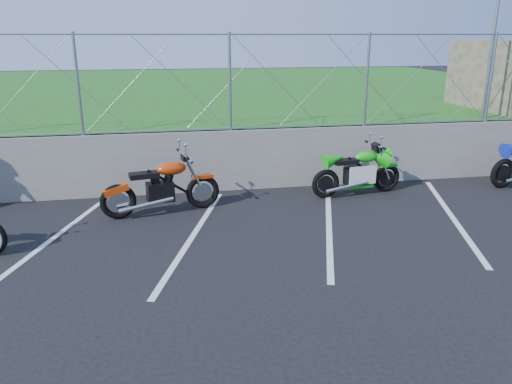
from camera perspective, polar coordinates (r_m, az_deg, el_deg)
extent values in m
plane|color=black|center=(7.64, -6.60, -7.66)|extent=(90.00, 90.00, 0.00)
cube|color=slate|center=(10.74, -8.16, 3.40)|extent=(30.00, 0.22, 1.30)
cube|color=#1A5316|center=(20.58, -9.60, 10.06)|extent=(30.00, 20.00, 1.30)
cylinder|color=gray|center=(10.42, -8.80, 17.40)|extent=(28.00, 0.03, 0.03)
cylinder|color=gray|center=(10.59, -8.32, 7.07)|extent=(28.00, 0.03, 0.03)
cylinder|color=gray|center=(13.23, 25.27, 14.03)|extent=(0.08, 0.08, 3.00)
cube|color=silver|center=(8.77, -23.02, -5.59)|extent=(1.49, 4.31, 0.01)
cube|color=silver|center=(8.56, -7.12, -4.83)|extent=(1.49, 4.31, 0.01)
cube|color=silver|center=(9.00, 8.34, -3.73)|extent=(1.49, 4.31, 0.01)
cube|color=silver|center=(10.01, 21.46, -2.59)|extent=(1.49, 4.31, 0.01)
torus|color=black|center=(9.44, -15.48, -1.07)|extent=(0.67, 0.25, 0.66)
torus|color=black|center=(9.73, -6.11, 0.03)|extent=(0.67, 0.25, 0.66)
cube|color=black|center=(9.52, -10.88, 0.03)|extent=(0.54, 0.39, 0.36)
ellipsoid|color=red|center=(9.45, -9.63, 2.66)|extent=(0.60, 0.37, 0.25)
cube|color=black|center=(9.37, -12.66, 1.89)|extent=(0.57, 0.36, 0.10)
cube|color=red|center=(9.64, -6.16, 1.79)|extent=(0.43, 0.24, 0.06)
cylinder|color=silver|center=(9.43, -8.36, 4.32)|extent=(0.18, 0.76, 0.03)
torus|color=black|center=(10.39, 7.95, 0.95)|extent=(0.62, 0.19, 0.61)
torus|color=black|center=(11.07, 14.70, 1.57)|extent=(0.62, 0.19, 0.61)
cube|color=black|center=(10.67, 11.37, 1.79)|extent=(0.50, 0.34, 0.34)
ellipsoid|color=#18BD17|center=(10.68, 12.55, 3.97)|extent=(0.56, 0.31, 0.24)
cube|color=black|center=(10.47, 10.21, 3.44)|extent=(0.53, 0.30, 0.09)
cube|color=#18BD17|center=(11.00, 14.81, 3.00)|extent=(0.40, 0.20, 0.06)
cylinder|color=silver|center=(10.72, 13.45, 5.25)|extent=(0.12, 0.73, 0.03)
torus|color=black|center=(12.24, 26.38, 1.93)|extent=(0.67, 0.23, 0.66)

